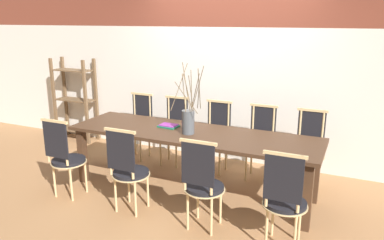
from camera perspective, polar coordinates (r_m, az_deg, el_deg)
name	(u,v)px	position (r m, az deg, el deg)	size (l,w,h in m)	color
ground_plane	(192,191)	(4.71, 0.00, -10.72)	(16.00, 16.00, 0.00)	#9E7047
wall_rear	(229,52)	(5.44, 5.65, 10.29)	(12.00, 0.06, 3.20)	silver
dining_table	(192,139)	(4.46, 0.00, -2.97)	(3.01, 0.86, 0.76)	#422B1C
chair_near_leftend	(65,156)	(4.62, -18.79, -5.20)	(0.42, 0.42, 0.98)	black
chair_near_left	(128,168)	(4.10, -9.73, -7.22)	(0.42, 0.42, 0.98)	black
chair_near_center	(203,182)	(3.71, 1.62, -9.46)	(0.42, 0.42, 0.98)	black
chair_near_right	(284,198)	(3.51, 13.89, -11.45)	(0.42, 0.42, 0.98)	black
chair_far_leftend	(139,125)	(5.70, -8.09, -0.69)	(0.42, 0.42, 0.98)	black
chair_far_left	(174,129)	(5.41, -2.79, -1.41)	(0.42, 0.42, 0.98)	black
chair_far_center	(216,135)	(5.16, 3.66, -2.27)	(0.42, 0.42, 0.98)	black
chair_far_right	(260,141)	(4.98, 10.35, -3.13)	(0.42, 0.42, 0.98)	black
chair_far_rightend	(309,147)	(4.88, 17.34, -3.99)	(0.42, 0.42, 0.98)	black
vase_centerpiece	(188,120)	(4.34, -0.58, -0.07)	(0.37, 0.35, 0.84)	#4C5156
book_stack	(169,126)	(4.65, -3.59, -0.89)	(0.25, 0.19, 0.03)	#1E6B4C
shelving_rack	(75,100)	(6.75, -17.37, 2.93)	(0.73, 0.31, 1.41)	brown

